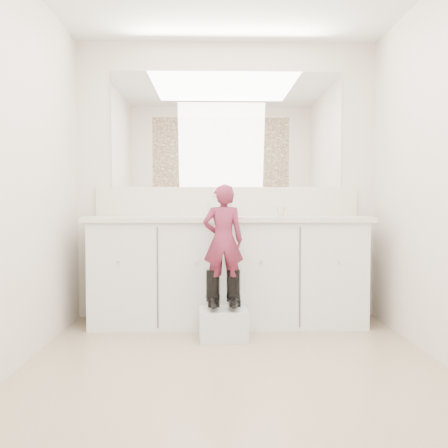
{
  "coord_description": "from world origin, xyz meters",
  "views": [
    {
      "loc": [
        -0.13,
        -2.88,
        1.0
      ],
      "look_at": [
        -0.04,
        0.93,
        0.84
      ],
      "focal_mm": 40.0,
      "sensor_mm": 36.0,
      "label": 1
    }
  ],
  "objects": [
    {
      "name": "floor",
      "position": [
        0.0,
        0.0,
        0.0
      ],
      "size": [
        3.0,
        3.0,
        0.0
      ],
      "primitive_type": "plane",
      "color": "#7E6E52",
      "rests_on": "ground"
    },
    {
      "name": "wall_back",
      "position": [
        0.0,
        1.5,
        1.2
      ],
      "size": [
        2.6,
        0.0,
        2.6
      ],
      "primitive_type": "plane",
      "rotation": [
        1.57,
        0.0,
        0.0
      ],
      "color": "beige",
      "rests_on": "floor"
    },
    {
      "name": "wall_front",
      "position": [
        0.0,
        -1.5,
        1.2
      ],
      "size": [
        2.6,
        0.0,
        2.6
      ],
      "primitive_type": "plane",
      "rotation": [
        -1.57,
        0.0,
        0.0
      ],
      "color": "beige",
      "rests_on": "floor"
    },
    {
      "name": "wall_left",
      "position": [
        -1.3,
        0.0,
        1.2
      ],
      "size": [
        0.0,
        3.0,
        3.0
      ],
      "primitive_type": "plane",
      "rotation": [
        1.57,
        0.0,
        1.57
      ],
      "color": "beige",
      "rests_on": "floor"
    },
    {
      "name": "vanity_cabinet",
      "position": [
        0.0,
        1.23,
        0.42
      ],
      "size": [
        2.2,
        0.55,
        0.85
      ],
      "primitive_type": "cube",
      "color": "silver",
      "rests_on": "floor"
    },
    {
      "name": "countertop",
      "position": [
        0.0,
        1.21,
        0.87
      ],
      "size": [
        2.28,
        0.58,
        0.04
      ],
      "primitive_type": "cube",
      "color": "beige",
      "rests_on": "vanity_cabinet"
    },
    {
      "name": "backsplash",
      "position": [
        0.0,
        1.49,
        1.02
      ],
      "size": [
        2.28,
        0.03,
        0.25
      ],
      "primitive_type": "cube",
      "color": "beige",
      "rests_on": "countertop"
    },
    {
      "name": "mirror",
      "position": [
        0.0,
        1.49,
        1.64
      ],
      "size": [
        2.0,
        0.02,
        1.0
      ],
      "primitive_type": "cube",
      "color": "white",
      "rests_on": "wall_back"
    },
    {
      "name": "faucet",
      "position": [
        0.0,
        1.38,
        0.94
      ],
      "size": [
        0.08,
        0.08,
        0.1
      ],
      "primitive_type": "cylinder",
      "color": "silver",
      "rests_on": "countertop"
    },
    {
      "name": "cup",
      "position": [
        0.43,
        1.16,
        0.93
      ],
      "size": [
        0.1,
        0.1,
        0.08
      ],
      "primitive_type": "imported",
      "rotation": [
        0.0,
        0.0,
        0.16
      ],
      "color": "beige",
      "rests_on": "countertop"
    },
    {
      "name": "soap_bottle",
      "position": [
        -0.12,
        1.17,
        0.98
      ],
      "size": [
        0.1,
        0.11,
        0.18
      ],
      "primitive_type": "imported",
      "rotation": [
        0.0,
        0.0,
        0.41
      ],
      "color": "beige",
      "rests_on": "countertop"
    },
    {
      "name": "step_stool",
      "position": [
        -0.05,
        0.75,
        0.11
      ],
      "size": [
        0.36,
        0.31,
        0.22
      ],
      "primitive_type": "cube",
      "rotation": [
        0.0,
        0.0,
        0.05
      ],
      "color": "silver",
      "rests_on": "floor"
    },
    {
      "name": "boot_left",
      "position": [
        -0.12,
        0.75,
        0.37
      ],
      "size": [
        0.12,
        0.2,
        0.29
      ],
      "primitive_type": null,
      "rotation": [
        0.0,
        0.0,
        0.05
      ],
      "color": "black",
      "rests_on": "step_stool"
    },
    {
      "name": "boot_right",
      "position": [
        0.03,
        0.75,
        0.37
      ],
      "size": [
        0.12,
        0.2,
        0.29
      ],
      "primitive_type": null,
      "rotation": [
        0.0,
        0.0,
        0.05
      ],
      "color": "black",
      "rests_on": "step_stool"
    },
    {
      "name": "toddler",
      "position": [
        -0.05,
        0.75,
        0.73
      ],
      "size": [
        0.31,
        0.21,
        0.81
      ],
      "primitive_type": "imported",
      "rotation": [
        0.0,
        0.0,
        3.19
      ],
      "color": "#A43257",
      "rests_on": "step_stool"
    },
    {
      "name": "toothbrush",
      "position": [
        0.02,
        0.75,
        0.87
      ],
      "size": [
        0.14,
        0.02,
        0.06
      ],
      "primitive_type": "cylinder",
      "rotation": [
        0.0,
        1.22,
        0.05
      ],
      "color": "#E1577D",
      "rests_on": "toddler"
    }
  ]
}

